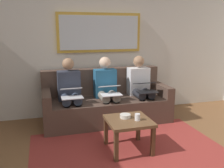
% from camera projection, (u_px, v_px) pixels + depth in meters
% --- Properties ---
extents(wall_rear, '(6.00, 0.12, 2.60)m').
position_uv_depth(wall_rear, '(99.00, 46.00, 4.65)').
color(wall_rear, beige).
rests_on(wall_rear, ground_plane).
extents(area_rug, '(2.60, 1.80, 0.01)m').
position_uv_depth(area_rug, '(130.00, 151.00, 3.30)').
color(area_rug, maroon).
rests_on(area_rug, ground_plane).
extents(couch, '(2.20, 0.90, 0.90)m').
position_uv_depth(couch, '(106.00, 103.00, 4.42)').
color(couch, '#4C382D').
rests_on(couch, ground_plane).
extents(framed_mirror, '(1.57, 0.05, 0.72)m').
position_uv_depth(framed_mirror, '(100.00, 33.00, 4.51)').
color(framed_mirror, '#B7892D').
extents(coffee_table, '(0.57, 0.57, 0.44)m').
position_uv_depth(coffee_table, '(128.00, 124.00, 3.26)').
color(coffee_table, brown).
rests_on(coffee_table, ground_plane).
extents(cup, '(0.07, 0.07, 0.09)m').
position_uv_depth(cup, '(137.00, 117.00, 3.21)').
color(cup, silver).
rests_on(cup, coffee_table).
extents(bowl, '(0.15, 0.15, 0.05)m').
position_uv_depth(bowl, '(125.00, 116.00, 3.30)').
color(bowl, beige).
rests_on(bowl, coffee_table).
extents(person_left, '(0.38, 0.58, 1.14)m').
position_uv_depth(person_left, '(140.00, 85.00, 4.46)').
color(person_left, silver).
rests_on(person_left, couch).
extents(laptop_black, '(0.33, 0.38, 0.16)m').
position_uv_depth(laptop_black, '(146.00, 87.00, 4.23)').
color(laptop_black, black).
extents(person_middle, '(0.38, 0.58, 1.14)m').
position_uv_depth(person_middle, '(106.00, 88.00, 4.29)').
color(person_middle, '#235B84').
rests_on(person_middle, couch).
extents(laptop_white, '(0.33, 0.35, 0.15)m').
position_uv_depth(laptop_white, '(110.00, 90.00, 4.06)').
color(laptop_white, white).
extents(person_right, '(0.38, 0.58, 1.14)m').
position_uv_depth(person_right, '(70.00, 90.00, 4.11)').
color(person_right, '#2D3342').
rests_on(person_right, couch).
extents(laptop_silver, '(0.33, 0.35, 0.15)m').
position_uv_depth(laptop_silver, '(71.00, 93.00, 3.88)').
color(laptop_silver, silver).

